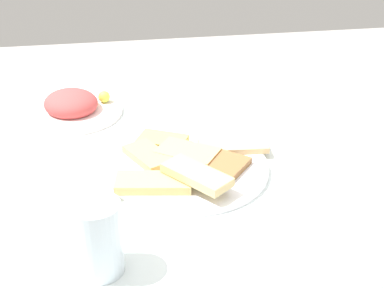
% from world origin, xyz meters
% --- Properties ---
extents(dining_table, '(1.06, 0.80, 0.75)m').
position_xyz_m(dining_table, '(0.00, 0.00, 0.66)').
color(dining_table, white).
rests_on(dining_table, ground_plane).
extents(pide_platter, '(0.29, 0.31, 0.04)m').
position_xyz_m(pide_platter, '(0.07, -0.02, 0.77)').
color(pide_platter, white).
rests_on(pide_platter, dining_table).
extents(salad_plate_greens, '(0.22, 0.22, 0.06)m').
position_xyz_m(salad_plate_greens, '(-0.20, -0.24, 0.77)').
color(salad_plate_greens, white).
rests_on(salad_plate_greens, dining_table).
extents(drinking_glass, '(0.07, 0.07, 0.11)m').
position_xyz_m(drinking_glass, '(0.32, -0.19, 0.81)').
color(drinking_glass, silver).
rests_on(drinking_glass, dining_table).
extents(paper_napkin, '(0.17, 0.17, 0.00)m').
position_xyz_m(paper_napkin, '(0.33, 0.21, 0.76)').
color(paper_napkin, white).
rests_on(paper_napkin, dining_table).
extents(fork, '(0.18, 0.02, 0.00)m').
position_xyz_m(fork, '(0.33, 0.19, 0.76)').
color(fork, silver).
rests_on(fork, paper_napkin).
extents(spoon, '(0.19, 0.03, 0.00)m').
position_xyz_m(spoon, '(0.33, 0.22, 0.76)').
color(spoon, silver).
rests_on(spoon, paper_napkin).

